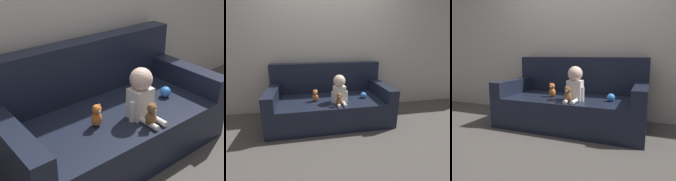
# 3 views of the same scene
# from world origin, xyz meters

# --- Properties ---
(ground_plane) EXTENTS (12.00, 12.00, 0.00)m
(ground_plane) POSITION_xyz_m (0.00, 0.00, 0.00)
(ground_plane) COLOR #4C4742
(wall_back) EXTENTS (8.00, 0.05, 2.60)m
(wall_back) POSITION_xyz_m (0.00, 0.57, 1.30)
(wall_back) COLOR beige
(wall_back) RESTS_ON ground_plane
(couch) EXTENTS (1.89, 0.96, 0.91)m
(couch) POSITION_xyz_m (0.00, 0.07, 0.30)
(couch) COLOR black
(couch) RESTS_ON ground_plane
(person_baby) EXTENTS (0.25, 0.34, 0.42)m
(person_baby) POSITION_xyz_m (0.12, -0.21, 0.60)
(person_baby) COLOR white
(person_baby) RESTS_ON couch
(teddy_bear_brown) EXTENTS (0.09, 0.09, 0.20)m
(teddy_bear_brown) POSITION_xyz_m (0.08, -0.36, 0.49)
(teddy_bear_brown) COLOR brown
(teddy_bear_brown) RESTS_ON couch
(plush_toy_side) EXTENTS (0.09, 0.08, 0.18)m
(plush_toy_side) POSITION_xyz_m (-0.24, -0.10, 0.48)
(plush_toy_side) COLOR orange
(plush_toy_side) RESTS_ON couch
(toy_ball) EXTENTS (0.10, 0.10, 0.10)m
(toy_ball) POSITION_xyz_m (0.53, -0.10, 0.44)
(toy_ball) COLOR #337FDB
(toy_ball) RESTS_ON couch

